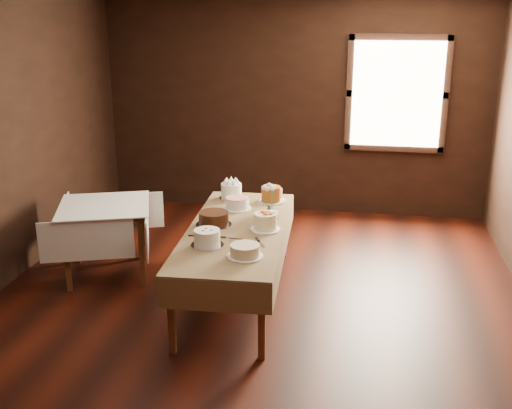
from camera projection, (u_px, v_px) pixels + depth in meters
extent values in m
cube|color=black|center=(252.00, 310.00, 5.58)|extent=(5.00, 6.00, 0.01)
cube|color=black|center=(294.00, 107.00, 7.97)|extent=(5.00, 0.02, 2.80)
cube|color=black|center=(110.00, 344.00, 2.34)|extent=(5.00, 0.02, 2.80)
cube|color=#FFEABF|center=(397.00, 94.00, 7.63)|extent=(1.10, 0.05, 1.30)
cube|color=#512E19|center=(172.00, 317.00, 4.80)|extent=(0.06, 0.06, 0.63)
cube|color=#512E19|center=(220.00, 227.00, 6.77)|extent=(0.06, 0.06, 0.63)
cube|color=#512E19|center=(262.00, 323.00, 4.72)|extent=(0.06, 0.06, 0.63)
cube|color=#512E19|center=(284.00, 230.00, 6.69)|extent=(0.06, 0.06, 0.63)
cube|color=#512E19|center=(237.00, 231.00, 5.64)|extent=(0.93, 2.24, 0.04)
cube|color=olive|center=(237.00, 229.00, 5.63)|extent=(0.99, 2.30, 0.01)
cube|color=#512E19|center=(67.00, 258.00, 5.86)|extent=(0.06, 0.06, 0.69)
cube|color=#512E19|center=(75.00, 232.00, 6.52)|extent=(0.06, 0.06, 0.69)
cube|color=#512E19|center=(142.00, 253.00, 5.97)|extent=(0.06, 0.06, 0.69)
cube|color=#512E19|center=(142.00, 229.00, 6.64)|extent=(0.06, 0.06, 0.69)
cube|color=#512E19|center=(104.00, 208.00, 6.14)|extent=(1.03, 1.03, 0.04)
cube|color=white|center=(104.00, 206.00, 6.13)|extent=(1.13, 1.13, 0.01)
cylinder|color=silver|center=(231.00, 198.00, 6.50)|extent=(0.26, 0.26, 0.01)
cylinder|color=white|center=(231.00, 191.00, 6.47)|extent=(0.26, 0.26, 0.15)
cylinder|color=white|center=(273.00, 200.00, 6.44)|extent=(0.26, 0.26, 0.01)
cylinder|color=tan|center=(273.00, 194.00, 6.42)|extent=(0.26, 0.26, 0.11)
cylinder|color=white|center=(237.00, 208.00, 6.17)|extent=(0.29, 0.29, 0.01)
cylinder|color=white|center=(237.00, 203.00, 6.15)|extent=(0.33, 0.33, 0.10)
cylinder|color=white|center=(271.00, 207.00, 6.00)|extent=(0.25, 0.25, 0.14)
cylinder|color=#BD5A1B|center=(271.00, 193.00, 5.96)|extent=(0.26, 0.26, 0.15)
cylinder|color=silver|center=(214.00, 225.00, 5.69)|extent=(0.34, 0.34, 0.01)
cylinder|color=#34180A|center=(214.00, 218.00, 5.67)|extent=(0.31, 0.31, 0.12)
cylinder|color=white|center=(265.00, 229.00, 5.58)|extent=(0.27, 0.27, 0.01)
cylinder|color=#F5EAB8|center=(265.00, 221.00, 5.55)|extent=(0.29, 0.29, 0.15)
cylinder|color=silver|center=(207.00, 245.00, 5.21)|extent=(0.28, 0.28, 0.01)
cylinder|color=white|center=(207.00, 237.00, 5.18)|extent=(0.25, 0.25, 0.13)
cylinder|color=white|center=(245.00, 256.00, 4.97)|extent=(0.30, 0.30, 0.01)
cylinder|color=beige|center=(245.00, 250.00, 4.96)|extent=(0.33, 0.33, 0.09)
cube|color=silver|center=(234.00, 239.00, 5.36)|extent=(0.24, 0.05, 0.01)
cube|color=silver|center=(261.00, 244.00, 5.23)|extent=(0.13, 0.23, 0.01)
cube|color=silver|center=(271.00, 219.00, 5.85)|extent=(0.22, 0.13, 0.01)
cube|color=silver|center=(207.00, 236.00, 5.42)|extent=(0.24, 0.05, 0.01)
imported|color=#2D2823|center=(269.00, 213.00, 5.82)|extent=(0.19, 0.19, 0.14)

